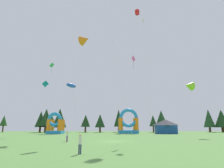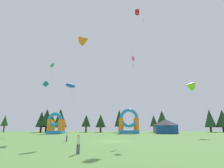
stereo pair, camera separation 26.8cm
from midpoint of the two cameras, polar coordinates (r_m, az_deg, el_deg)
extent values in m
plane|color=#5B8C42|center=(30.44, 0.45, -16.88)|extent=(120.00, 120.00, 0.00)
cylinder|color=silver|center=(29.20, 0.82, 10.07)|extent=(6.01, 7.69, 27.05)
ellipsoid|color=blue|center=(24.93, -12.08, -0.49)|extent=(1.48, 2.03, 0.59)
cylinder|color=silver|center=(25.55, -10.60, -9.20)|extent=(1.19, 2.51, 7.39)
pyramid|color=#0C7F7A|center=(51.56, -19.12, -0.15)|extent=(1.28, 0.30, 1.28)
cylinder|color=#0C7F7A|center=(51.36, -19.20, -0.76)|extent=(0.04, 0.04, 1.18)
cylinder|color=silver|center=(49.62, -19.10, -7.15)|extent=(1.57, 1.49, 12.77)
cone|color=#8CD826|center=(49.44, 22.34, -0.47)|extent=(2.62, 2.63, 2.30)
cylinder|color=silver|center=(49.99, 21.65, -7.53)|extent=(0.99, 3.35, 11.85)
cube|color=red|center=(45.82, 7.77, 20.33)|extent=(1.03, 1.03, 0.51)
cube|color=red|center=(46.15, 7.75, 20.96)|extent=(1.03, 1.03, 0.51)
cylinder|color=silver|center=(37.87, 6.00, 5.03)|extent=(3.79, 4.36, 27.39)
pyramid|color=white|center=(47.27, 9.41, 18.34)|extent=(0.56, 0.87, 0.85)
cylinder|color=white|center=(47.01, 9.50, 17.72)|extent=(0.04, 0.04, 1.15)
cylinder|color=silver|center=(44.47, 10.72, 1.89)|extent=(1.81, 4.63, 26.45)
pyramid|color=#EA599E|center=(33.02, 6.43, 7.46)|extent=(0.64, 0.71, 0.83)
cylinder|color=#EA599E|center=(32.68, 6.56, 5.94)|extent=(0.04, 0.04, 1.88)
cylinder|color=silver|center=(31.74, 10.09, -4.24)|extent=(3.68, 0.27, 13.56)
pyramid|color=green|center=(52.15, -17.33, 5.22)|extent=(1.20, 0.83, 1.14)
cylinder|color=green|center=(51.80, -17.46, 4.19)|extent=(0.04, 0.04, 2.04)
cylinder|color=silver|center=(46.51, -17.69, -3.85)|extent=(2.75, 6.95, 17.73)
cone|color=orange|center=(46.28, -8.02, 13.02)|extent=(3.07, 3.08, 2.47)
cylinder|color=silver|center=(40.10, -11.31, 0.36)|extent=(3.22, 5.97, 22.19)
cylinder|color=#724C8C|center=(30.17, -13.13, -15.82)|extent=(0.17, 0.17, 0.82)
cylinder|color=#724C8C|center=(30.29, -13.35, -15.80)|extent=(0.17, 0.17, 0.82)
cylinder|color=silver|center=(30.19, -13.17, -14.42)|extent=(0.41, 0.41, 0.65)
sphere|color=beige|center=(30.18, -13.13, -13.59)|extent=(0.22, 0.22, 0.22)
cylinder|color=navy|center=(17.01, -9.46, -18.79)|extent=(0.14, 0.14, 0.79)
cylinder|color=navy|center=(17.07, -9.97, -18.75)|extent=(0.14, 0.14, 0.79)
cylinder|color=silver|center=(16.98, -9.62, -16.40)|extent=(0.35, 0.35, 0.62)
sphere|color=#D8AD84|center=(16.95, -9.57, -15.00)|extent=(0.21, 0.21, 0.21)
cube|color=#268CD8|center=(62.98, 5.20, -14.14)|extent=(6.21, 4.58, 1.03)
cylinder|color=orange|center=(61.12, 2.96, -11.94)|extent=(1.28, 1.28, 3.84)
cylinder|color=orange|center=(61.61, 7.64, -11.85)|extent=(1.28, 1.28, 3.84)
cylinder|color=orange|center=(64.41, 2.78, -11.98)|extent=(1.28, 1.28, 3.84)
cylinder|color=orange|center=(64.88, 7.22, -11.90)|extent=(1.28, 1.28, 3.84)
torus|color=#268CD8|center=(61.37, 5.27, -10.12)|extent=(5.95, 1.03, 5.95)
cube|color=#268CD8|center=(62.23, -16.40, -13.76)|extent=(4.56, 4.89, 0.93)
cylinder|color=orange|center=(60.93, -18.25, -11.66)|extent=(1.28, 1.28, 3.36)
cylinder|color=orange|center=(60.04, -15.20, -11.84)|extent=(1.28, 1.28, 3.36)
cylinder|color=orange|center=(64.39, -17.28, -11.74)|extent=(1.28, 1.28, 3.36)
cylinder|color=orange|center=(63.54, -14.38, -11.90)|extent=(1.28, 1.28, 3.36)
torus|color=#268CD8|center=(60.50, -16.64, -10.16)|extent=(4.31, 1.02, 4.31)
cube|color=#19478C|center=(62.42, 16.19, -13.02)|extent=(6.02, 3.98, 2.56)
pyramid|color=#3F3F47|center=(62.42, 16.06, -11.03)|extent=(6.02, 3.98, 1.76)
cylinder|color=#4C331E|center=(86.44, -29.71, -11.70)|extent=(0.51, 0.51, 2.37)
cone|color=#234C1E|center=(86.46, -29.47, -9.57)|extent=(2.81, 2.81, 4.09)
cylinder|color=#4C331E|center=(78.13, -20.58, -12.76)|extent=(0.73, 0.73, 1.95)
cone|color=#193819|center=(78.16, -20.35, -9.86)|extent=(4.06, 4.06, 5.98)
cylinder|color=#4C331E|center=(76.40, -19.15, -12.71)|extent=(0.86, 0.86, 2.41)
cone|color=#193819|center=(76.46, -18.91, -9.44)|extent=(4.80, 4.80, 6.33)
cylinder|color=#4C331E|center=(76.33, -19.15, -12.66)|extent=(0.78, 0.78, 2.55)
cone|color=#234C1E|center=(76.39, -18.92, -9.53)|extent=(4.33, 4.33, 5.82)
cylinder|color=#4C331E|center=(76.99, -17.82, -12.79)|extent=(0.73, 0.73, 2.44)
cone|color=#234C1E|center=(77.02, -17.64, -10.10)|extent=(4.03, 4.03, 4.81)
cylinder|color=#4C331E|center=(73.92, -15.38, -13.21)|extent=(0.94, 0.94, 1.82)
cone|color=#193819|center=(73.97, -15.18, -9.84)|extent=(5.23, 5.23, 6.89)
cylinder|color=#4C331E|center=(74.30, -7.73, -13.44)|extent=(0.64, 0.64, 2.06)
cone|color=#193819|center=(74.32, -7.65, -10.89)|extent=(3.55, 3.55, 4.54)
cylinder|color=#4C331E|center=(73.72, -3.36, -13.62)|extent=(0.70, 0.70, 1.84)
cone|color=#193819|center=(73.74, -3.32, -11.00)|extent=(3.91, 3.91, 4.90)
cylinder|color=#4C331E|center=(76.05, 2.33, -13.49)|extent=(0.68, 0.68, 2.12)
cone|color=#193819|center=(76.11, 2.30, -10.18)|extent=(3.75, 3.75, 6.67)
cylinder|color=#4C331E|center=(75.14, 12.67, -13.18)|extent=(0.55, 0.55, 2.20)
cone|color=#193819|center=(75.15, 12.55, -10.72)|extent=(3.04, 3.04, 4.27)
cylinder|color=#4C331E|center=(78.73, 15.09, -12.98)|extent=(0.86, 0.86, 2.32)
cone|color=#1E4221|center=(78.78, 14.91, -9.91)|extent=(4.77, 4.77, 6.11)
cylinder|color=#4C331E|center=(85.98, 27.71, -12.08)|extent=(0.78, 0.78, 1.85)
cone|color=#1E4221|center=(86.03, 27.41, -9.11)|extent=(4.36, 4.36, 7.10)
cylinder|color=#4C331E|center=(86.63, 30.73, -11.77)|extent=(1.03, 1.03, 1.83)
cone|color=#193819|center=(86.67, 30.41, -8.93)|extent=(5.69, 5.69, 6.80)
camera|label=1|loc=(0.13, -89.81, -0.04)|focal=30.38mm
camera|label=2|loc=(0.13, 90.19, 0.04)|focal=30.38mm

